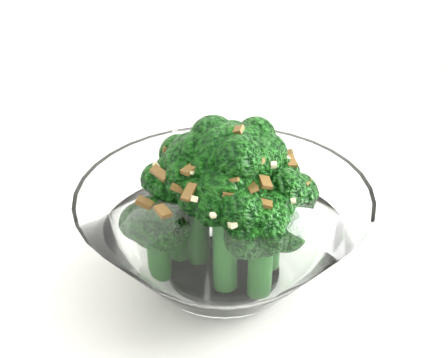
{
  "coord_description": "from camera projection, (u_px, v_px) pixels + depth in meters",
  "views": [
    {
      "loc": [
        0.07,
        -0.63,
        1.08
      ],
      "look_at": [
        0.09,
        -0.24,
        0.84
      ],
      "focal_mm": 50.0,
      "sensor_mm": 36.0,
      "label": 1
    }
  ],
  "objects": [
    {
      "name": "table",
      "position": [
        207.0,
        272.0,
        0.62
      ],
      "size": [
        1.28,
        0.93,
        0.75
      ],
      "color": "white",
      "rests_on": "ground"
    },
    {
      "name": "broccoli_dish",
      "position": [
        224.0,
        223.0,
        0.48
      ],
      "size": [
        0.22,
        0.22,
        0.14
      ],
      "color": "white",
      "rests_on": "table"
    }
  ]
}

